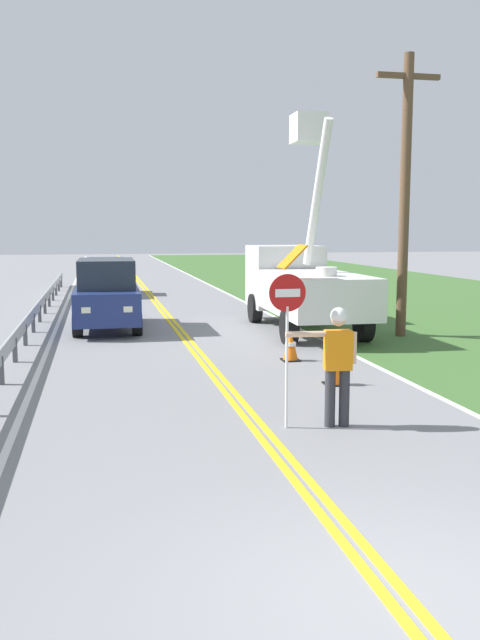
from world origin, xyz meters
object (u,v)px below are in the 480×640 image
object	(u,v)px
stop_sign_paddle	(287,316)
utility_pole_near	(405,192)
utility_bucket_truck	(301,281)
flagger_worker	(337,359)
oncoming_suv_nearest	(107,294)
oncoming_sedan_second	(106,277)
traffic_cone_mid	(291,346)
traffic_cone_lead	(335,368)

from	to	relation	value
stop_sign_paddle	utility_pole_near	bearing A→B (deg)	55.03
utility_bucket_truck	flagger_worker	bearing A→B (deg)	-103.86
oncoming_suv_nearest	utility_pole_near	distance (m)	9.11
utility_bucket_truck	oncoming_suv_nearest	bearing A→B (deg)	167.90
stop_sign_paddle	utility_pole_near	distance (m)	10.00
flagger_worker	oncoming_suv_nearest	size ratio (longest dim) A/B	0.39
stop_sign_paddle	oncoming_sedan_second	size ratio (longest dim) A/B	0.56
flagger_worker	oncoming_sedan_second	bearing A→B (deg)	98.03
flagger_worker	stop_sign_paddle	distance (m)	1.02
oncoming_suv_nearest	traffic_cone_mid	size ratio (longest dim) A/B	6.62
utility_pole_near	traffic_cone_mid	distance (m)	6.17
flagger_worker	traffic_cone_mid	xyz separation A→B (m)	(0.77, 5.19, -0.71)
utility_bucket_truck	traffic_cone_lead	world-z (taller)	utility_bucket_truck
stop_sign_paddle	oncoming_suv_nearest	world-z (taller)	stop_sign_paddle
oncoming_suv_nearest	utility_bucket_truck	bearing A→B (deg)	-12.10
flagger_worker	utility_pole_near	distance (m)	9.84
stop_sign_paddle	utility_pole_near	world-z (taller)	utility_pole_near
stop_sign_paddle	oncoming_sedan_second	xyz separation A→B (m)	(-2.35, 22.01, -0.88)
stop_sign_paddle	oncoming_suv_nearest	bearing A→B (deg)	102.68
stop_sign_paddle	oncoming_sedan_second	world-z (taller)	stop_sign_paddle
utility_pole_near	traffic_cone_mid	bearing A→B (deg)	-144.64
flagger_worker	utility_bucket_truck	xyz separation A→B (m)	(2.44, 9.89, 0.39)
stop_sign_paddle	utility_pole_near	xyz separation A→B (m)	(5.58, 7.98, 2.30)
utility_pole_near	traffic_cone_mid	world-z (taller)	utility_pole_near
flagger_worker	traffic_cone_lead	size ratio (longest dim) A/B	2.61
oncoming_suv_nearest	traffic_cone_mid	distance (m)	7.20
utility_bucket_truck	oncoming_suv_nearest	world-z (taller)	utility_bucket_truck
oncoming_suv_nearest	oncoming_sedan_second	xyz separation A→B (m)	(0.13, 10.98, -0.23)
utility_bucket_truck	traffic_cone_mid	size ratio (longest dim) A/B	9.78
flagger_worker	oncoming_suv_nearest	xyz separation A→B (m)	(-3.25, 11.11, 0.01)
utility_pole_near	traffic_cone_lead	bearing A→B (deg)	-125.77
utility_pole_near	traffic_cone_mid	size ratio (longest dim) A/B	10.95
stop_sign_paddle	traffic_cone_mid	size ratio (longest dim) A/B	3.33
oncoming_sedan_second	utility_pole_near	xyz separation A→B (m)	(7.93, -14.04, 3.18)
utility_bucket_truck	oncoming_suv_nearest	xyz separation A→B (m)	(-5.69, 1.22, -0.38)
stop_sign_paddle	utility_bucket_truck	bearing A→B (deg)	71.91
flagger_worker	traffic_cone_lead	xyz separation A→B (m)	(0.93, 2.67, -0.71)
oncoming_suv_nearest	traffic_cone_lead	world-z (taller)	oncoming_suv_nearest
flagger_worker	stop_sign_paddle	world-z (taller)	stop_sign_paddle
oncoming_sedan_second	utility_pole_near	world-z (taller)	utility_pole_near
traffic_cone_lead	oncoming_suv_nearest	bearing A→B (deg)	116.35
traffic_cone_lead	traffic_cone_mid	bearing A→B (deg)	93.71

